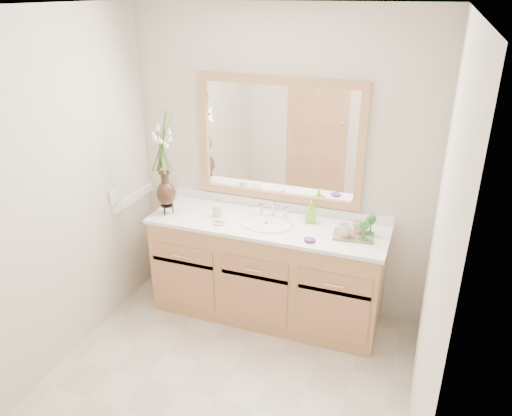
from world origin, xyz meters
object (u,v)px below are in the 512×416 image
at_px(tumbler, 217,211).
at_px(tray, 353,236).
at_px(soap_bottle, 310,213).
at_px(flower_vase, 163,154).

bearing_deg(tumbler, tray, 0.87).
height_order(soap_bottle, tray, soap_bottle).
distance_m(soap_bottle, tray, 0.39).
xyz_separation_m(tumbler, soap_bottle, (0.71, 0.15, 0.03)).
relative_size(flower_vase, tray, 2.53).
xyz_separation_m(soap_bottle, tray, (0.36, -0.14, -0.07)).
height_order(flower_vase, tray, flower_vase).
xyz_separation_m(flower_vase, tumbler, (0.40, 0.09, -0.45)).
distance_m(tumbler, soap_bottle, 0.73).
distance_m(tumbler, tray, 1.07).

